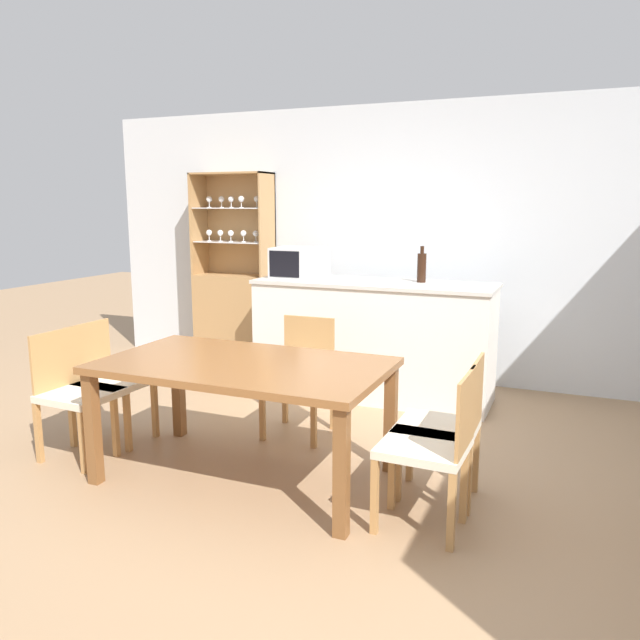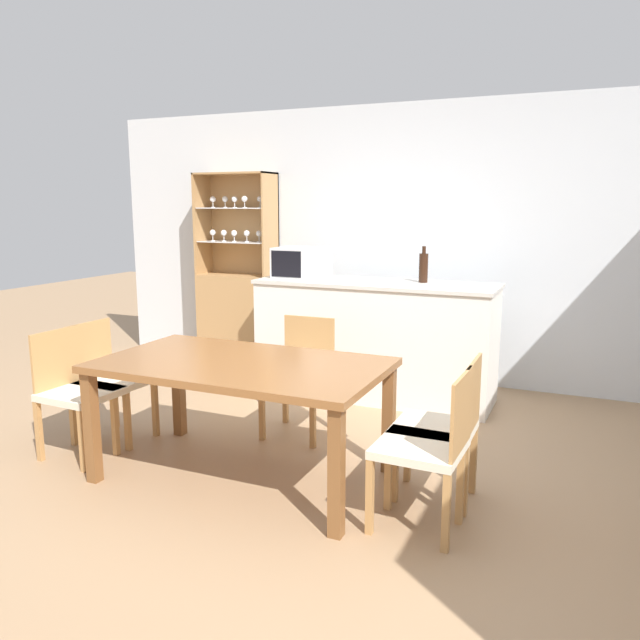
# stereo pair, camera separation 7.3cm
# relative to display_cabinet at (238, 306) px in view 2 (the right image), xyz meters

# --- Properties ---
(ground_plane) EXTENTS (18.00, 18.00, 0.00)m
(ground_plane) POSITION_rel_display_cabinet_xyz_m (1.95, -2.44, -0.60)
(ground_plane) COLOR #A37F5B
(wall_back) EXTENTS (6.80, 0.06, 2.55)m
(wall_back) POSITION_rel_display_cabinet_xyz_m (1.95, 0.19, 0.67)
(wall_back) COLOR silver
(wall_back) RESTS_ON ground_plane
(kitchen_counter) EXTENTS (2.03, 0.65, 1.00)m
(kitchen_counter) POSITION_rel_display_cabinet_xyz_m (1.68, -0.55, -0.10)
(kitchen_counter) COLOR white
(kitchen_counter) RESTS_ON ground_plane
(display_cabinet) EXTENTS (0.81, 0.34, 1.95)m
(display_cabinet) POSITION_rel_display_cabinet_xyz_m (0.00, 0.00, 0.00)
(display_cabinet) COLOR tan
(display_cabinet) RESTS_ON ground_plane
(dining_table) EXTENTS (1.69, 0.97, 0.72)m
(dining_table) POSITION_rel_display_cabinet_xyz_m (1.48, -2.41, 0.04)
(dining_table) COLOR brown
(dining_table) RESTS_ON ground_plane
(dining_chair_head_far) EXTENTS (0.44, 0.44, 0.83)m
(dining_chair_head_far) POSITION_rel_display_cabinet_xyz_m (1.48, -1.60, -0.17)
(dining_chair_head_far) COLOR beige
(dining_chair_head_far) RESTS_ON ground_plane
(dining_chair_side_right_near) EXTENTS (0.44, 0.44, 0.83)m
(dining_chair_side_right_near) POSITION_rel_display_cabinet_xyz_m (2.66, -2.56, -0.17)
(dining_chair_side_right_near) COLOR beige
(dining_chair_side_right_near) RESTS_ON ground_plane
(dining_chair_side_right_far) EXTENTS (0.43, 0.43, 0.83)m
(dining_chair_side_right_far) POSITION_rel_display_cabinet_xyz_m (2.66, -2.26, -0.17)
(dining_chair_side_right_far) COLOR beige
(dining_chair_side_right_far) RESTS_ON ground_plane
(dining_chair_side_left_near) EXTENTS (0.45, 0.45, 0.83)m
(dining_chair_side_left_near) POSITION_rel_display_cabinet_xyz_m (0.31, -2.55, -0.17)
(dining_chair_side_left_near) COLOR beige
(dining_chair_side_left_near) RESTS_ON ground_plane
(dining_chair_side_left_far) EXTENTS (0.45, 0.45, 0.83)m
(dining_chair_side_left_far) POSITION_rel_display_cabinet_xyz_m (0.31, -2.26, -0.17)
(dining_chair_side_left_far) COLOR beige
(dining_chair_side_left_far) RESTS_ON ground_plane
(microwave) EXTENTS (0.44, 0.36, 0.27)m
(microwave) POSITION_rel_display_cabinet_xyz_m (0.98, -0.53, 0.53)
(microwave) COLOR silver
(microwave) RESTS_ON kitchen_counter
(wine_bottle) EXTENTS (0.07, 0.07, 0.30)m
(wine_bottle) POSITION_rel_display_cabinet_xyz_m (2.06, -0.44, 0.53)
(wine_bottle) COLOR black
(wine_bottle) RESTS_ON kitchen_counter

